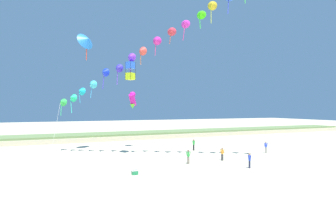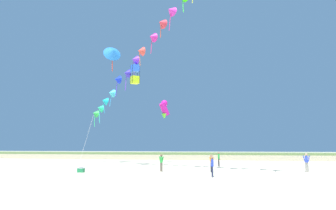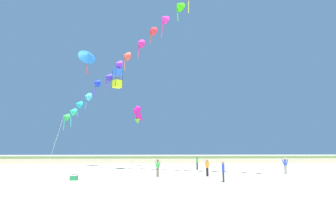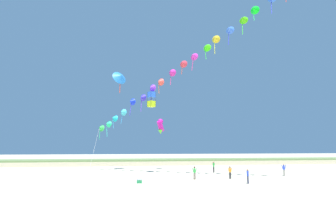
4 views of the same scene
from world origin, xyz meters
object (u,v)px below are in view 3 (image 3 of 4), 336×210
at_px(large_kite_low_lead, 88,55).
at_px(large_kite_mid_trail, 138,114).
at_px(person_near_right, 158,167).
at_px(person_far_right, 223,170).
at_px(person_near_left, 197,162).
at_px(beach_cooler, 74,178).
at_px(large_kite_high_solo, 117,78).
at_px(person_mid_center, 207,166).
at_px(person_far_left, 285,164).

xyz_separation_m(large_kite_low_lead, large_kite_mid_trail, (7.18, 2.16, -8.12)).
relative_size(person_near_right, person_far_right, 1.01).
height_order(person_near_left, beach_cooler, person_near_left).
distance_m(large_kite_mid_trail, large_kite_high_solo, 8.17).
distance_m(person_far_right, large_kite_mid_trail, 20.91).
height_order(person_mid_center, beach_cooler, person_mid_center).
xyz_separation_m(large_kite_mid_trail, large_kite_high_solo, (-2.20, -7.08, 3.41)).
height_order(person_far_left, large_kite_mid_trail, large_kite_mid_trail).
distance_m(person_near_right, large_kite_high_solo, 13.18).
bearing_deg(large_kite_high_solo, beach_cooler, -101.95).
height_order(person_near_right, person_far_left, person_far_left).
xyz_separation_m(large_kite_high_solo, beach_cooler, (-1.95, -9.21, -10.84)).
height_order(person_mid_center, large_kite_high_solo, large_kite_high_solo).
bearing_deg(beach_cooler, person_near_right, 18.95).
distance_m(person_far_left, beach_cooler, 20.33).
relative_size(person_near_left, person_near_right, 1.05).
relative_size(large_kite_mid_trail, beach_cooler, 4.66).
bearing_deg(person_far_right, person_mid_center, 93.55).
height_order(large_kite_low_lead, beach_cooler, large_kite_low_lead).
bearing_deg(beach_cooler, large_kite_high_solo, 78.05).
relative_size(large_kite_low_lead, beach_cooler, 7.18).
bearing_deg(person_mid_center, beach_cooler, -167.81).
bearing_deg(person_far_right, large_kite_low_lead, 132.32).
xyz_separation_m(person_near_right, large_kite_low_lead, (-9.83, 11.80, 14.85)).
height_order(person_near_left, large_kite_high_solo, large_kite_high_solo).
height_order(person_far_left, large_kite_low_lead, large_kite_low_lead).
bearing_deg(large_kite_low_lead, beach_cooler, -77.91).
relative_size(person_near_left, large_kite_mid_trail, 0.62).
bearing_deg(large_kite_low_lead, large_kite_high_solo, -44.71).
relative_size(person_near_right, large_kite_low_lead, 0.38).
bearing_deg(person_near_left, person_mid_center, -93.09).
height_order(person_near_left, large_kite_mid_trail, large_kite_mid_trail).
bearing_deg(person_far_right, person_near_right, 138.27).
bearing_deg(large_kite_low_lead, person_mid_center, -38.97).
bearing_deg(person_near_left, beach_cooler, -138.79).
bearing_deg(large_kite_mid_trail, beach_cooler, -104.30).
bearing_deg(large_kite_mid_trail, person_near_left, -37.72).
relative_size(person_near_left, large_kite_low_lead, 0.40).
relative_size(person_mid_center, person_far_left, 0.92).
distance_m(person_near_right, large_kite_mid_trail, 15.72).
bearing_deg(person_far_left, large_kite_high_solo, 164.76).
xyz_separation_m(person_near_left, person_near_right, (-5.03, -8.02, -0.05)).
bearing_deg(beach_cooler, person_far_right, -9.78).
xyz_separation_m(person_near_left, large_kite_high_solo, (-9.88, -1.15, 10.09)).
distance_m(large_kite_low_lead, large_kite_mid_trail, 11.05).
bearing_deg(person_far_right, person_far_left, 37.82).
bearing_deg(person_near_left, person_near_right, -122.07).
distance_m(person_near_left, beach_cooler, 15.74).
bearing_deg(person_near_right, beach_cooler, -161.05).
bearing_deg(large_kite_low_lead, person_far_left, -23.20).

